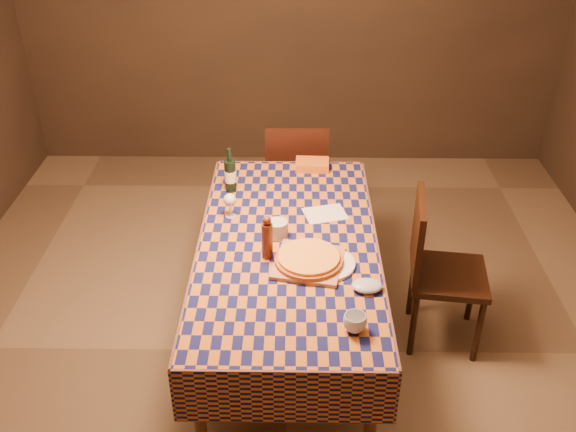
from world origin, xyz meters
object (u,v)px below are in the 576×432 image
Objects in this scene: pizza at (309,258)px; bowl at (321,259)px; dining_table at (288,254)px; cutting_board at (308,263)px; white_plate at (326,264)px; chair_right at (435,264)px; wine_bottle at (230,175)px; chair_far at (297,176)px.

pizza is 0.07m from bowl.
dining_table is 5.05× the size of pizza.
cutting_board reaches higher than dining_table.
cutting_board is 0.09m from white_plate.
dining_table is 1.98× the size of chair_right.
chair_right is (1.17, -0.39, -0.35)m from wine_bottle.
wine_bottle reaches higher than dining_table.
wine_bottle reaches higher than chair_right.
dining_table is 1.20m from chair_far.
wine_bottle reaches higher than chair_far.
bowl is at bearing 12.27° from cutting_board.
wine_bottle is 0.97× the size of white_plate.
bowl is 0.16× the size of chair_right.
chair_far is at bearing 58.71° from wine_bottle.
cutting_board is 2.22× the size of bowl.
wine_bottle reaches higher than bowl.
chair_far and chair_right have the same top height.
pizza is 1.33× the size of wine_bottle.
chair_right is at bearing 10.62° from dining_table.
cutting_board is 0.03m from pizza.
chair_far is 1.29m from chair_right.
pizza is at bearing -61.51° from dining_table.
dining_table is 12.51× the size of bowl.
wine_bottle is at bearing 126.11° from white_plate.
bowl is 1.39m from chair_far.
cutting_board is 0.90× the size of pizza.
white_plate is 0.31× the size of chair_right.
chair_far is at bearing 87.80° from dining_table.
wine_bottle is 0.30× the size of chair_right.
pizza is 0.09m from white_plate.
pizza is at bearing -154.21° from chair_right.
bowl is 0.89m from wine_bottle.
dining_table is 0.86m from chair_right.
cutting_board is at bearing 177.01° from white_plate.
pizza reaches higher than dining_table.
pizza is (0.11, -0.19, 0.11)m from dining_table.
dining_table is 0.27m from bowl.
wine_bottle is 0.30× the size of chair_far.
white_plate is at bearing -45.64° from dining_table.
wine_bottle is at bearing 121.51° from pizza.
chair_right is at bearing -18.20° from wine_bottle.
white_plate is at bearing -150.82° from chair_right.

